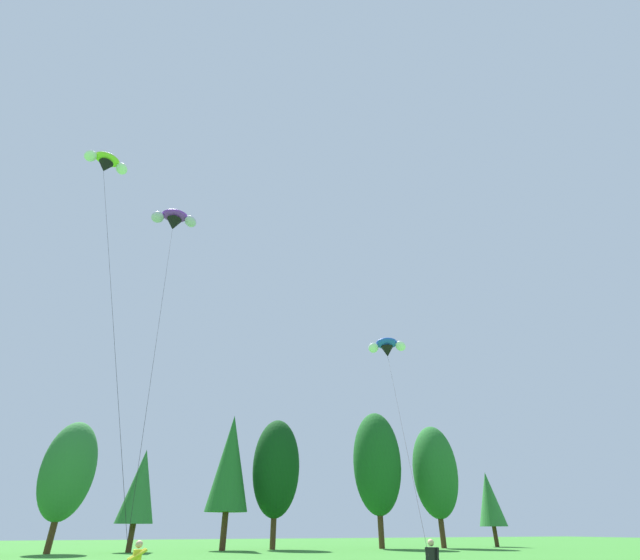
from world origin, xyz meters
name	(u,v)px	position (x,y,z in m)	size (l,w,h in m)	color
treeline_tree_d	(68,470)	(-11.30, 58.21, 7.04)	(4.94, 4.94, 11.63)	#472D19
treeline_tree_e	(140,486)	(-4.35, 58.55, 5.87)	(3.66, 3.66, 9.38)	#472D19
treeline_tree_f	(230,462)	(4.84, 59.19, 8.66)	(4.64, 4.64, 13.82)	#472D19
treeline_tree_g	(276,467)	(10.51, 59.87, 8.38)	(5.53, 5.53, 13.83)	#472D19
treeline_tree_h	(377,462)	(22.92, 57.56, 9.23)	(5.92, 5.92, 15.25)	#472D19
treeline_tree_i	(435,471)	(30.46, 56.18, 8.38)	(5.54, 5.54, 13.85)	#472D19
treeline_tree_j	(489,499)	(39.30, 57.28, 5.45)	(3.51, 3.51, 8.70)	#472D19
parafoil_kite_high_purple	(174,220)	(-6.05, 37.19, 24.45)	(3.90, 15.72, 23.78)	purple
parafoil_kite_mid_blue_white	(387,347)	(13.76, 37.70, 16.19)	(11.06, 18.60, 15.89)	blue
parafoil_kite_far_lime_white	(106,163)	(-11.05, 31.59, 23.94)	(7.23, 10.12, 23.02)	#93D633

